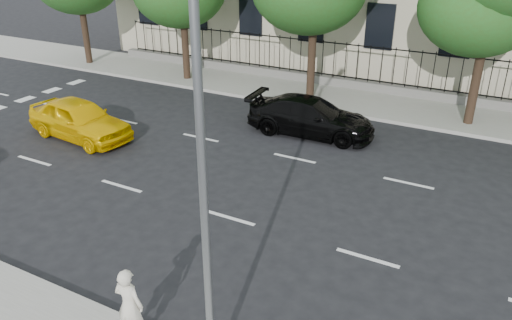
% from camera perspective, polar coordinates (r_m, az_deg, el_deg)
% --- Properties ---
extents(ground, '(120.00, 120.00, 0.00)m').
position_cam_1_polar(ground, '(12.56, -9.01, -11.89)').
color(ground, black).
rests_on(ground, ground).
extents(far_sidewalk, '(60.00, 4.00, 0.15)m').
position_cam_1_polar(far_sidewalk, '(23.89, 11.35, 6.67)').
color(far_sidewalk, gray).
rests_on(far_sidewalk, ground).
extents(lane_markings, '(49.60, 4.62, 0.01)m').
position_cam_1_polar(lane_markings, '(15.94, 1.13, -2.82)').
color(lane_markings, silver).
rests_on(lane_markings, ground).
extents(iron_fence, '(30.00, 0.50, 2.20)m').
position_cam_1_polar(iron_fence, '(25.29, 12.65, 8.95)').
color(iron_fence, slate).
rests_on(iron_fence, far_sidewalk).
extents(street_light, '(0.25, 3.32, 8.05)m').
position_cam_1_polar(street_light, '(7.53, -4.22, 6.80)').
color(street_light, slate).
rests_on(street_light, near_sidewalk).
extents(yellow_taxi, '(4.67, 2.28, 1.54)m').
position_cam_1_polar(yellow_taxi, '(20.33, -19.52, 4.42)').
color(yellow_taxi, '#F5BF00').
rests_on(yellow_taxi, ground).
extents(black_sedan, '(5.11, 2.31, 1.45)m').
position_cam_1_polar(black_sedan, '(19.68, 6.28, 4.96)').
color(black_sedan, black).
rests_on(black_sedan, ground).
extents(woman_near, '(0.62, 0.44, 1.63)m').
position_cam_1_polar(woman_near, '(10.19, -14.28, -15.76)').
color(woman_near, beige).
rests_on(woman_near, near_sidewalk).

